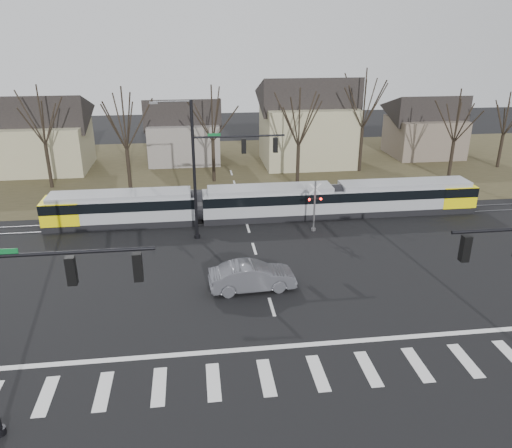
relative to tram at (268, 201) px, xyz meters
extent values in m
plane|color=black|center=(-1.90, -16.00, -1.46)|extent=(140.00, 140.00, 0.00)
cube|color=#38331E|center=(-1.90, 16.00, -1.45)|extent=(140.00, 28.00, 0.01)
cube|color=silver|center=(-12.70, -20.00, -1.45)|extent=(0.60, 2.60, 0.01)
cube|color=silver|center=(-10.30, -20.00, -1.45)|extent=(0.60, 2.60, 0.01)
cube|color=silver|center=(-7.90, -20.00, -1.45)|extent=(0.60, 2.60, 0.01)
cube|color=silver|center=(-5.50, -20.00, -1.45)|extent=(0.60, 2.60, 0.01)
cube|color=silver|center=(-3.10, -20.00, -1.45)|extent=(0.60, 2.60, 0.01)
cube|color=silver|center=(-0.70, -20.00, -1.45)|extent=(0.60, 2.60, 0.01)
cube|color=silver|center=(1.70, -20.00, -1.45)|extent=(0.60, 2.60, 0.01)
cube|color=silver|center=(4.10, -20.00, -1.45)|extent=(0.60, 2.60, 0.01)
cube|color=silver|center=(6.50, -20.00, -1.45)|extent=(0.60, 2.60, 0.01)
cube|color=silver|center=(8.90, -20.00, -1.45)|extent=(0.60, 2.60, 0.01)
cube|color=silver|center=(-1.90, -17.80, -1.45)|extent=(28.00, 0.35, 0.01)
cube|color=silver|center=(-1.90, -14.00, -1.45)|extent=(0.18, 2.00, 0.01)
cube|color=silver|center=(-1.90, -10.00, -1.45)|extent=(0.18, 2.00, 0.01)
cube|color=silver|center=(-1.90, -6.00, -1.45)|extent=(0.18, 2.00, 0.01)
cube|color=silver|center=(-1.90, -2.00, -1.45)|extent=(0.18, 2.00, 0.01)
cube|color=silver|center=(-1.90, 2.00, -1.45)|extent=(0.18, 2.00, 0.01)
cube|color=silver|center=(-1.90, 6.00, -1.45)|extent=(0.18, 2.00, 0.01)
cube|color=silver|center=(-1.90, 10.00, -1.45)|extent=(0.18, 2.00, 0.01)
cube|color=silver|center=(-1.90, 14.00, -1.45)|extent=(0.18, 2.00, 0.01)
cube|color=#59595E|center=(-1.90, -0.90, -1.43)|extent=(90.00, 0.12, 0.06)
cube|color=#59595E|center=(-1.90, 0.50, -1.43)|extent=(90.00, 0.12, 0.06)
cube|color=gray|center=(-11.75, 0.00, -0.12)|extent=(11.92, 2.57, 2.68)
cube|color=black|center=(-11.75, 0.00, 0.42)|extent=(11.94, 2.60, 0.78)
cube|color=#FFEA07|center=(-16.25, 0.00, -0.04)|extent=(2.93, 2.62, 1.79)
cube|color=gray|center=(0.16, 0.00, -0.12)|extent=(11.00, 2.57, 2.68)
cube|color=black|center=(0.16, 0.00, 0.42)|extent=(11.02, 2.60, 0.78)
cube|color=gray|center=(11.62, 0.00, -0.12)|extent=(11.92, 2.57, 2.68)
cube|color=black|center=(11.62, 0.00, 0.42)|extent=(11.94, 2.60, 0.78)
cube|color=#FFEA07|center=(16.11, 0.00, -0.04)|extent=(2.93, 2.62, 1.79)
imported|color=#4F5056|center=(-2.74, -11.78, -0.61)|extent=(2.45, 5.40, 1.70)
cylinder|color=black|center=(-13.90, -22.00, -1.31)|extent=(0.44, 0.44, 0.30)
cylinder|color=black|center=(-10.65, -22.00, 6.14)|extent=(6.50, 0.14, 0.14)
cube|color=#0C5926|center=(-12.40, -22.00, 6.29)|extent=(0.90, 0.03, 0.22)
cube|color=black|center=(-10.32, -22.00, 5.44)|extent=(0.32, 0.32, 1.05)
sphere|color=#FF0C07|center=(-10.32, -22.00, 5.77)|extent=(0.22, 0.22, 0.22)
cube|color=black|center=(-8.05, -22.00, 5.44)|extent=(0.32, 0.32, 1.05)
sphere|color=#FF0C07|center=(-8.05, -22.00, 5.77)|extent=(0.22, 0.22, 0.22)
cube|color=black|center=(4.25, -22.00, 5.44)|extent=(0.32, 0.32, 1.05)
sphere|color=#FF0C07|center=(4.25, -22.00, 5.77)|extent=(0.22, 0.22, 0.22)
cylinder|color=black|center=(-5.90, -3.50, 3.64)|extent=(0.22, 0.22, 10.20)
cylinder|color=black|center=(-5.90, -3.50, -1.31)|extent=(0.44, 0.44, 0.30)
cylinder|color=black|center=(-2.65, -3.50, 6.14)|extent=(6.50, 0.14, 0.14)
cube|color=#0C5926|center=(-4.40, -3.50, 6.29)|extent=(0.90, 0.03, 0.22)
cube|color=black|center=(-2.32, -3.50, 5.44)|extent=(0.32, 0.32, 1.05)
sphere|color=#FF0C07|center=(-2.32, -3.50, 5.77)|extent=(0.22, 0.22, 0.22)
cube|color=black|center=(-0.05, -3.50, 5.44)|extent=(0.32, 0.32, 1.05)
sphere|color=#FF0C07|center=(-0.05, -3.50, 5.77)|extent=(0.22, 0.22, 0.22)
cube|color=#59595B|center=(-8.40, -3.50, 8.56)|extent=(0.55, 0.22, 0.14)
cylinder|color=#59595B|center=(3.10, -3.20, 0.54)|extent=(0.14, 0.14, 4.00)
cylinder|color=#59595B|center=(3.10, -3.20, -1.36)|extent=(0.36, 0.36, 0.20)
cube|color=silver|center=(3.10, -3.20, 1.94)|extent=(0.95, 0.04, 0.95)
cube|color=silver|center=(3.10, -3.20, 1.94)|extent=(0.95, 0.04, 0.95)
cube|color=black|center=(3.10, -3.20, 1.14)|extent=(1.00, 0.10, 0.12)
sphere|color=#FF0C07|center=(2.65, -3.28, 1.14)|extent=(0.18, 0.18, 0.18)
sphere|color=#FF0C07|center=(3.55, -3.28, 1.14)|extent=(0.18, 0.18, 0.18)
cube|color=gray|center=(-21.90, 18.00, 1.04)|extent=(9.00, 8.00, 5.00)
cube|color=slate|center=(-6.90, 20.00, 0.79)|extent=(8.00, 7.00, 4.50)
cube|color=gray|center=(7.10, 17.00, 1.79)|extent=(10.00, 8.00, 6.50)
cube|color=brown|center=(22.10, 19.00, 0.79)|extent=(8.00, 7.00, 4.50)
camera|label=1|loc=(-5.92, -38.21, 13.38)|focal=35.00mm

